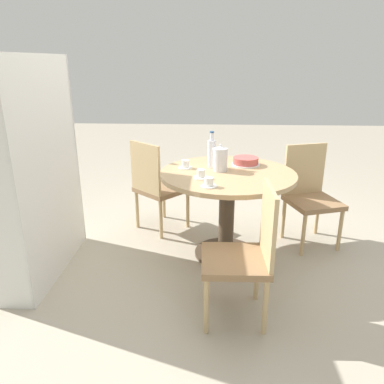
% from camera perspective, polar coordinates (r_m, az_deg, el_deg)
% --- Properties ---
extents(ground_plane, '(14.00, 14.00, 0.00)m').
position_cam_1_polar(ground_plane, '(3.34, 5.08, -9.43)').
color(ground_plane, '#B2A893').
extents(dining_table, '(1.11, 1.11, 0.75)m').
position_cam_1_polar(dining_table, '(3.11, 5.39, -0.13)').
color(dining_table, '#473828').
rests_on(dining_table, ground_plane).
extents(chair_a, '(0.59, 0.59, 0.90)m').
position_cam_1_polar(chair_a, '(3.64, -5.42, 1.08)').
color(chair_a, tan).
rests_on(chair_a, ground_plane).
extents(chair_b, '(0.43, 0.43, 0.90)m').
position_cam_1_polar(chair_b, '(2.41, 8.15, -9.08)').
color(chair_b, tan).
rests_on(chair_b, ground_plane).
extents(chair_c, '(0.53, 0.53, 0.90)m').
position_cam_1_polar(chair_c, '(3.55, 17.54, -0.25)').
color(chair_c, tan).
rests_on(chair_c, ground_plane).
extents(bookshelf, '(1.09, 0.28, 1.65)m').
position_cam_1_polar(bookshelf, '(3.04, -22.45, 2.68)').
color(bookshelf, silver).
rests_on(bookshelf, ground_plane).
extents(coffee_pot, '(0.12, 0.12, 0.23)m').
position_cam_1_polar(coffee_pot, '(3.06, 4.33, 5.09)').
color(coffee_pot, silver).
rests_on(coffee_pot, dining_table).
extents(water_bottle, '(0.07, 0.07, 0.31)m').
position_cam_1_polar(water_bottle, '(3.15, 3.00, 5.98)').
color(water_bottle, silver).
rests_on(water_bottle, dining_table).
extents(cake_main, '(0.25, 0.25, 0.07)m').
position_cam_1_polar(cake_main, '(3.27, 8.18, 4.64)').
color(cake_main, white).
rests_on(cake_main, dining_table).
extents(cup_a, '(0.12, 0.12, 0.07)m').
position_cam_1_polar(cup_a, '(2.88, 1.36, 2.68)').
color(cup_a, white).
rests_on(cup_a, dining_table).
extents(cup_b, '(0.12, 0.12, 0.07)m').
position_cam_1_polar(cup_b, '(2.68, 2.59, 1.39)').
color(cup_b, white).
rests_on(cup_b, dining_table).
extents(cup_c, '(0.12, 0.12, 0.07)m').
position_cam_1_polar(cup_c, '(3.15, -1.02, 4.16)').
color(cup_c, white).
rests_on(cup_c, dining_table).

